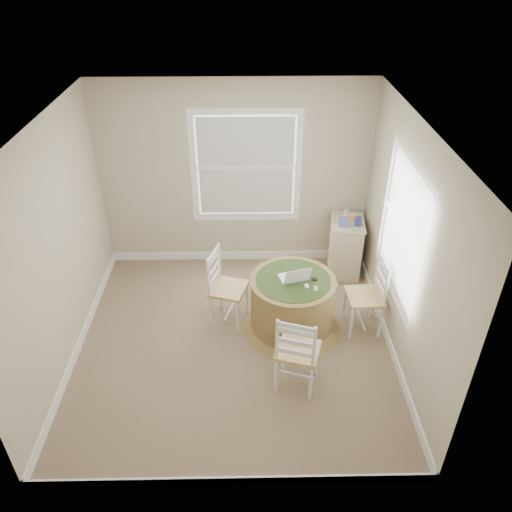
{
  "coord_description": "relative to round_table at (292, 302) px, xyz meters",
  "views": [
    {
      "loc": [
        0.17,
        -4.33,
        4.07
      ],
      "look_at": [
        0.26,
        0.45,
        0.92
      ],
      "focal_mm": 35.0,
      "sensor_mm": 36.0,
      "label": 1
    }
  ],
  "objects": [
    {
      "name": "keys",
      "position": [
        0.24,
        -0.01,
        0.33
      ],
      "size": [
        0.07,
        0.06,
        0.02
      ],
      "primitive_type": "cube",
      "rotation": [
        0.0,
        0.0,
        -0.19
      ],
      "color": "black",
      "rests_on": "round_table"
    },
    {
      "name": "box_blue",
      "position": [
        0.94,
        1.1,
        0.46
      ],
      "size": [
        0.09,
        0.09,
        0.12
      ],
      "primitive_type": "cube",
      "rotation": [
        0.0,
        0.0,
        -0.12
      ],
      "color": "navy",
      "rests_on": "corner_chest"
    },
    {
      "name": "room",
      "position": [
        -0.51,
        -0.11,
        0.91
      ],
      "size": [
        3.64,
        3.64,
        2.64
      ],
      "color": "#887456",
      "rests_on": "ground"
    },
    {
      "name": "laptop",
      "position": [
        0.01,
        0.01,
        0.35
      ],
      "size": [
        0.37,
        0.35,
        0.22
      ],
      "rotation": [
        0.0,
        0.0,
        3.43
      ],
      "color": "white",
      "rests_on": "round_table"
    },
    {
      "name": "box_yellow",
      "position": [
        0.89,
        1.27,
        0.43
      ],
      "size": [
        0.16,
        0.12,
        0.06
      ],
      "primitive_type": "cube",
      "rotation": [
        0.0,
        0.0,
        -0.12
      ],
      "color": "#EDAF53",
      "rests_on": "corner_chest"
    },
    {
      "name": "mouse",
      "position": [
        0.14,
        -0.13,
        0.33
      ],
      "size": [
        0.07,
        0.1,
        0.03
      ],
      "primitive_type": "ellipsoid",
      "rotation": [
        0.0,
        0.0,
        -0.19
      ],
      "color": "white",
      "rests_on": "round_table"
    },
    {
      "name": "tissue_box",
      "position": [
        0.74,
        1.1,
        0.45
      ],
      "size": [
        0.13,
        0.13,
        0.1
      ],
      "primitive_type": "cube",
      "rotation": [
        0.0,
        0.0,
        -0.12
      ],
      "color": "#5161B9",
      "rests_on": "corner_chest"
    },
    {
      "name": "chair_left",
      "position": [
        -0.75,
        0.16,
        0.09
      ],
      "size": [
        0.51,
        0.52,
        0.95
      ],
      "primitive_type": null,
      "rotation": [
        0.0,
        0.0,
        1.27
      ],
      "color": "white",
      "rests_on": "ground"
    },
    {
      "name": "phone",
      "position": [
        0.24,
        -0.17,
        0.32
      ],
      "size": [
        0.06,
        0.1,
        0.02
      ],
      "primitive_type": "cube",
      "rotation": [
        0.0,
        0.0,
        -0.19
      ],
      "color": "#B7BABF",
      "rests_on": "round_table"
    },
    {
      "name": "chair_near",
      "position": [
        -0.01,
        -0.89,
        0.09
      ],
      "size": [
        0.52,
        0.51,
        0.95
      ],
      "primitive_type": null,
      "rotation": [
        0.0,
        0.0,
        2.83
      ],
      "color": "white",
      "rests_on": "ground"
    },
    {
      "name": "cup_cream",
      "position": [
        0.82,
        1.36,
        0.45
      ],
      "size": [
        0.07,
        0.07,
        0.09
      ],
      "primitive_type": "cylinder",
      "color": "beige",
      "rests_on": "corner_chest"
    },
    {
      "name": "corner_chest",
      "position": [
        0.83,
        1.2,
        0.01
      ],
      "size": [
        0.51,
        0.65,
        0.79
      ],
      "rotation": [
        0.0,
        0.0,
        -0.12
      ],
      "color": "beige",
      "rests_on": "ground"
    },
    {
      "name": "round_table",
      "position": [
        0.0,
        0.0,
        0.0
      ],
      "size": [
        1.18,
        1.18,
        0.72
      ],
      "rotation": [
        0.0,
        0.0,
        -0.19
      ],
      "color": "olive",
      "rests_on": "ground"
    },
    {
      "name": "chair_right",
      "position": [
        0.84,
        -0.02,
        0.09
      ],
      "size": [
        0.42,
        0.44,
        0.95
      ],
      "primitive_type": null,
      "rotation": [
        0.0,
        0.0,
        -1.52
      ],
      "color": "white",
      "rests_on": "ground"
    }
  ]
}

